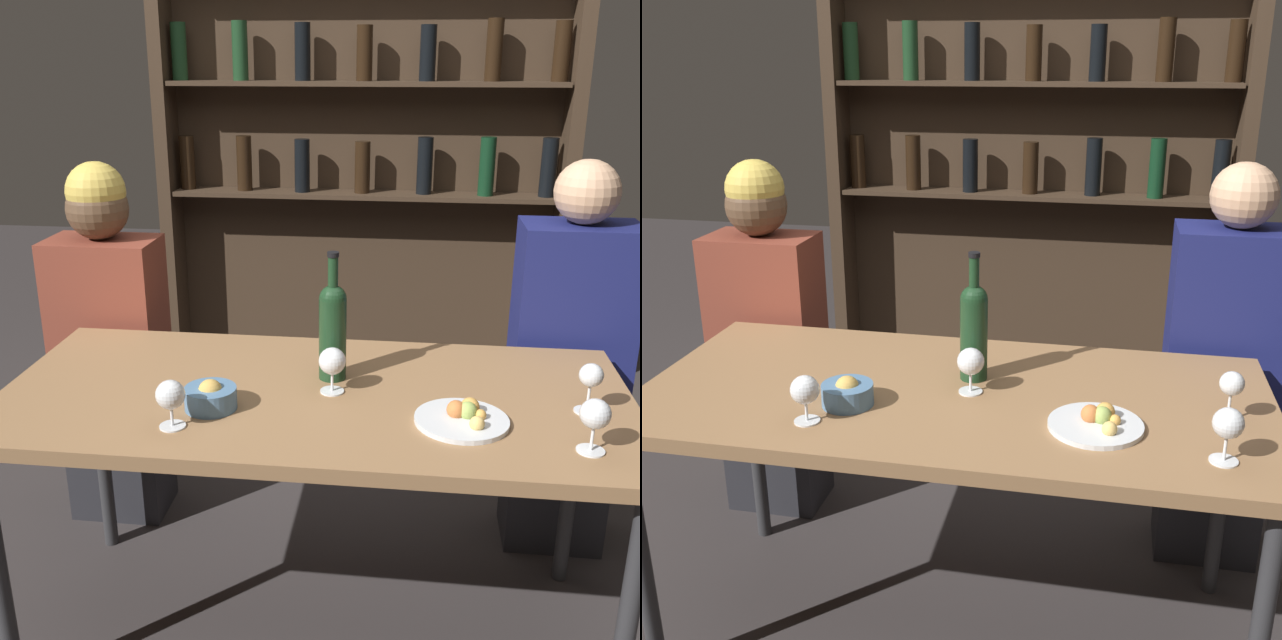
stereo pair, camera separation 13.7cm
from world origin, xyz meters
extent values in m
plane|color=#332D2D|center=(0.00, 0.00, 0.00)|extent=(10.00, 10.00, 0.00)
cube|color=olive|center=(0.00, 0.00, 0.72)|extent=(1.57, 0.75, 0.04)
cylinder|color=#2D2D30|center=(-0.73, -0.31, 0.35)|extent=(0.04, 0.04, 0.70)
cylinder|color=#2D2D30|center=(-0.73, 0.31, 0.35)|extent=(0.04, 0.04, 0.70)
cylinder|color=#2D2D30|center=(0.73, 0.31, 0.35)|extent=(0.04, 0.04, 0.70)
cube|color=#38281C|center=(0.00, 1.75, 1.03)|extent=(1.77, 0.02, 2.05)
cube|color=#38281C|center=(-0.89, 1.64, 1.03)|extent=(0.06, 0.18, 2.05)
cube|color=#38281C|center=(0.89, 1.64, 1.03)|extent=(0.06, 0.18, 2.05)
cube|color=#38281C|center=(0.00, 1.64, 0.95)|extent=(1.69, 0.18, 0.02)
cylinder|color=black|center=(-0.80, 1.65, 1.08)|extent=(0.07, 0.07, 0.24)
cylinder|color=black|center=(-0.53, 1.64, 1.08)|extent=(0.07, 0.07, 0.24)
cylinder|color=black|center=(-0.27, 1.63, 1.08)|extent=(0.07, 0.07, 0.23)
cylinder|color=black|center=(0.00, 1.64, 1.07)|extent=(0.07, 0.07, 0.22)
cylinder|color=black|center=(0.27, 1.65, 1.08)|extent=(0.07, 0.07, 0.25)
cylinder|color=black|center=(0.54, 1.64, 1.08)|extent=(0.07, 0.07, 0.25)
cylinder|color=black|center=(0.80, 1.64, 1.08)|extent=(0.07, 0.07, 0.25)
cube|color=#38281C|center=(0.00, 1.64, 1.43)|extent=(1.69, 0.18, 0.02)
cylinder|color=#19381E|center=(-0.81, 1.65, 1.56)|extent=(0.07, 0.07, 0.24)
cylinder|color=#19381E|center=(-0.54, 1.65, 1.56)|extent=(0.07, 0.07, 0.24)
cylinder|color=black|center=(-0.27, 1.65, 1.55)|extent=(0.07, 0.07, 0.24)
cylinder|color=black|center=(0.00, 1.64, 1.55)|extent=(0.07, 0.07, 0.22)
cylinder|color=black|center=(0.26, 1.65, 1.55)|extent=(0.07, 0.07, 0.22)
cylinder|color=black|center=(0.54, 1.65, 1.56)|extent=(0.07, 0.07, 0.25)
cylinder|color=black|center=(0.81, 1.65, 1.55)|extent=(0.07, 0.07, 0.24)
cylinder|color=#19381E|center=(0.04, 0.09, 0.85)|extent=(0.07, 0.07, 0.22)
sphere|color=#19381E|center=(0.04, 0.09, 0.96)|extent=(0.07, 0.07, 0.07)
cylinder|color=#19381E|center=(0.04, 0.09, 1.01)|extent=(0.03, 0.03, 0.11)
cylinder|color=black|center=(0.04, 0.09, 1.07)|extent=(0.03, 0.03, 0.01)
cylinder|color=silver|center=(0.04, 0.00, 0.74)|extent=(0.06, 0.06, 0.00)
cylinder|color=silver|center=(0.04, 0.00, 0.77)|extent=(0.01, 0.01, 0.06)
sphere|color=silver|center=(0.04, 0.00, 0.82)|extent=(0.07, 0.07, 0.07)
cylinder|color=silver|center=(0.65, -0.04, 0.74)|extent=(0.06, 0.06, 0.00)
cylinder|color=silver|center=(0.65, -0.04, 0.78)|extent=(0.01, 0.01, 0.08)
sphere|color=silver|center=(0.65, -0.04, 0.83)|extent=(0.06, 0.06, 0.06)
cylinder|color=silver|center=(0.62, -0.23, 0.74)|extent=(0.06, 0.06, 0.00)
cylinder|color=silver|center=(0.62, -0.23, 0.78)|extent=(0.01, 0.01, 0.07)
sphere|color=silver|center=(0.62, -0.23, 0.83)|extent=(0.06, 0.06, 0.06)
cylinder|color=silver|center=(-0.29, -0.23, 0.74)|extent=(0.06, 0.06, 0.00)
cylinder|color=silver|center=(-0.29, -0.23, 0.77)|extent=(0.01, 0.01, 0.06)
sphere|color=silver|center=(-0.29, -0.23, 0.82)|extent=(0.07, 0.07, 0.07)
cylinder|color=silver|center=(0.36, -0.13, 0.75)|extent=(0.22, 0.22, 0.01)
sphere|color=#C67038|center=(0.34, -0.12, 0.76)|extent=(0.04, 0.04, 0.04)
sphere|color=gold|center=(0.38, -0.10, 0.77)|extent=(0.05, 0.05, 0.05)
sphere|color=#E5BC66|center=(0.39, -0.17, 0.76)|extent=(0.03, 0.03, 0.03)
sphere|color=gold|center=(0.40, -0.13, 0.76)|extent=(0.03, 0.03, 0.03)
sphere|color=#99B256|center=(0.37, -0.12, 0.76)|extent=(0.04, 0.04, 0.04)
cylinder|color=#4C7299|center=(-0.23, -0.13, 0.77)|extent=(0.13, 0.13, 0.05)
sphere|color=gold|center=(-0.23, -0.13, 0.78)|extent=(0.06, 0.06, 0.06)
cube|color=#26262B|center=(-0.76, 0.53, 0.23)|extent=(0.32, 0.22, 0.45)
cube|color=brown|center=(-0.76, 0.53, 0.72)|extent=(0.35, 0.22, 0.53)
sphere|color=brown|center=(-0.76, 0.53, 1.08)|extent=(0.20, 0.20, 0.20)
sphere|color=gold|center=(-0.76, 0.53, 1.14)|extent=(0.19, 0.19, 0.19)
cube|color=#26262B|center=(0.72, 0.53, 0.23)|extent=(0.31, 0.22, 0.45)
cube|color=navy|center=(0.72, 0.53, 0.76)|extent=(0.35, 0.22, 0.62)
sphere|color=tan|center=(0.72, 0.53, 1.17)|extent=(0.19, 0.19, 0.19)
camera|label=1|loc=(0.22, -1.70, 1.53)|focal=42.00mm
camera|label=2|loc=(0.36, -1.68, 1.53)|focal=42.00mm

